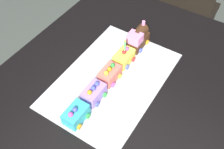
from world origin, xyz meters
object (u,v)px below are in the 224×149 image
at_px(dining_table, 110,105).
at_px(cake_car_tanker_turquoise, 76,115).
at_px(chair, 183,12).
at_px(cake_car_gondola_lavender, 94,93).
at_px(birthday_candle, 125,45).
at_px(cake_car_hopper_lemon, 124,57).
at_px(cake_locomotive, 138,38).
at_px(cake_car_flatbed_coral, 110,74).

height_order(dining_table, cake_car_tanker_turquoise, cake_car_tanker_turquoise).
height_order(chair, cake_car_gondola_lavender, chair).
height_order(dining_table, chair, chair).
height_order(cake_car_gondola_lavender, birthday_candle, birthday_candle).
bearing_deg(cake_car_hopper_lemon, cake_car_gondola_lavender, 0.00).
distance_m(dining_table, cake_locomotive, 0.34).
relative_size(cake_locomotive, birthday_candle, 2.19).
relative_size(cake_car_gondola_lavender, birthday_candle, 1.57).
relative_size(dining_table, chair, 1.63).
bearing_deg(dining_table, cake_car_hopper_lemon, -168.07).
height_order(dining_table, cake_car_gondola_lavender, cake_car_gondola_lavender).
distance_m(dining_table, cake_car_gondola_lavender, 0.16).
xyz_separation_m(cake_locomotive, cake_car_flatbed_coral, (0.25, -0.00, -0.02)).
relative_size(cake_locomotive, cake_car_hopper_lemon, 1.40).
height_order(cake_locomotive, cake_car_tanker_turquoise, cake_locomotive).
xyz_separation_m(chair, birthday_candle, (0.86, 0.01, 0.37)).
xyz_separation_m(dining_table, birthday_candle, (-0.18, -0.04, 0.21)).
bearing_deg(birthday_candle, cake_car_hopper_lemon, -0.00).
distance_m(cake_car_hopper_lemon, cake_car_gondola_lavender, 0.24).
bearing_deg(cake_car_gondola_lavender, cake_locomotive, 180.00).
bearing_deg(cake_car_hopper_lemon, cake_car_tanker_turquoise, 0.00).
bearing_deg(cake_locomotive, birthday_candle, -0.00).
relative_size(cake_car_hopper_lemon, cake_car_tanker_turquoise, 1.00).
bearing_deg(birthday_candle, cake_car_tanker_turquoise, -0.00).
xyz_separation_m(cake_car_hopper_lemon, cake_car_tanker_turquoise, (0.36, 0.00, 0.00)).
bearing_deg(cake_car_gondola_lavender, cake_car_tanker_turquoise, 0.00).
bearing_deg(chair, cake_car_tanker_turquoise, 88.69).
bearing_deg(cake_car_hopper_lemon, cake_locomotive, 180.00).
bearing_deg(birthday_candle, chair, -179.35).
xyz_separation_m(chair, cake_car_tanker_turquoise, (1.22, 0.01, 0.30)).
relative_size(cake_car_hopper_lemon, birthday_candle, 1.57).
relative_size(cake_car_hopper_lemon, cake_car_flatbed_coral, 1.00).
bearing_deg(cake_locomotive, dining_table, 6.89).
bearing_deg(cake_locomotive, cake_car_hopper_lemon, -0.00).
relative_size(cake_car_flatbed_coral, birthday_candle, 1.57).
relative_size(chair, birthday_candle, 13.47).
bearing_deg(cake_car_flatbed_coral, birthday_candle, 180.00).
distance_m(cake_car_hopper_lemon, birthday_candle, 0.07).
bearing_deg(chair, cake_car_hopper_lemon, 88.88).
xyz_separation_m(cake_locomotive, birthday_candle, (0.12, -0.00, 0.06)).
relative_size(chair, cake_car_gondola_lavender, 8.60).
xyz_separation_m(cake_car_flatbed_coral, cake_car_tanker_turquoise, (0.24, 0.00, -0.00)).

